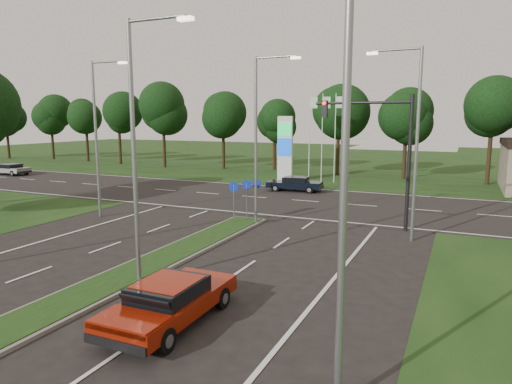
% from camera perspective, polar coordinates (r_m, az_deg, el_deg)
% --- Properties ---
extents(verge_far, '(160.00, 50.00, 0.02)m').
position_cam_1_polar(verge_far, '(62.62, 14.30, 3.60)').
color(verge_far, black).
rests_on(verge_far, ground).
extents(cross_road, '(160.00, 12.00, 0.02)m').
position_cam_1_polar(cross_road, '(32.82, 4.51, -1.00)').
color(cross_road, black).
rests_on(cross_road, ground).
extents(median_kerb, '(2.00, 26.00, 0.12)m').
position_cam_1_polar(median_kerb, '(16.18, -21.18, -12.22)').
color(median_kerb, slate).
rests_on(median_kerb, ground).
extents(streetlight_median_near, '(2.53, 0.22, 9.00)m').
position_cam_1_polar(streetlight_median_near, '(15.93, -14.53, 6.32)').
color(streetlight_median_near, gray).
rests_on(streetlight_median_near, ground).
extents(streetlight_median_far, '(2.53, 0.22, 9.00)m').
position_cam_1_polar(streetlight_median_far, '(24.52, 0.41, 7.52)').
color(streetlight_median_far, gray).
rests_on(streetlight_median_far, ground).
extents(streetlight_left_far, '(2.53, 0.22, 9.00)m').
position_cam_1_polar(streetlight_left_far, '(28.08, -19.11, 7.23)').
color(streetlight_left_far, gray).
rests_on(streetlight_left_far, ground).
extents(streetlight_right_far, '(2.53, 0.22, 9.00)m').
position_cam_1_polar(streetlight_right_far, '(22.50, 19.00, 6.87)').
color(streetlight_right_far, gray).
rests_on(streetlight_right_far, ground).
extents(streetlight_right_near, '(2.53, 0.22, 9.00)m').
position_cam_1_polar(streetlight_right_near, '(8.69, 9.75, 4.32)').
color(streetlight_right_near, gray).
rests_on(streetlight_right_near, ground).
extents(traffic_signal, '(5.10, 0.42, 7.00)m').
position_cam_1_polar(traffic_signal, '(24.70, 15.68, 6.20)').
color(traffic_signal, black).
rests_on(traffic_signal, ground).
extents(median_signs, '(1.16, 1.76, 2.38)m').
position_cam_1_polar(median_signs, '(25.62, -1.27, 0.02)').
color(median_signs, gray).
rests_on(median_signs, ground).
extents(gas_pylon, '(5.80, 1.26, 8.00)m').
position_cam_1_polar(gas_pylon, '(42.19, 3.94, 5.64)').
color(gas_pylon, silver).
rests_on(gas_pylon, ground).
extents(treeline_far, '(6.00, 6.00, 9.90)m').
position_cam_1_polar(treeline_far, '(47.59, 11.43, 10.26)').
color(treeline_far, black).
rests_on(treeline_far, ground).
extents(red_sedan, '(1.99, 4.66, 1.28)m').
position_cam_1_polar(red_sedan, '(13.54, -10.70, -13.15)').
color(red_sedan, maroon).
rests_on(red_sedan, ground).
extents(navy_sedan, '(4.45, 2.17, 1.18)m').
position_cam_1_polar(navy_sedan, '(36.67, 4.89, 1.07)').
color(navy_sedan, black).
rests_on(navy_sedan, ground).
extents(far_car_a, '(4.05, 1.78, 1.17)m').
position_cam_1_polar(far_car_a, '(53.52, -28.33, 2.55)').
color(far_car_a, '#A5A5A5').
rests_on(far_car_a, ground).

